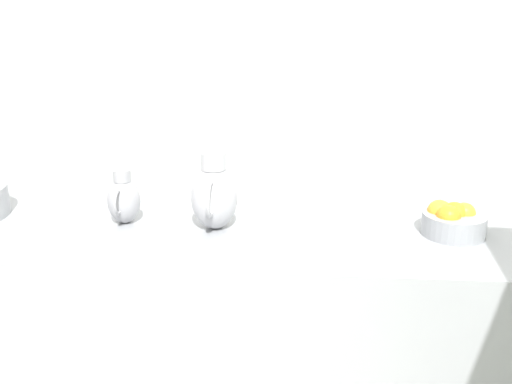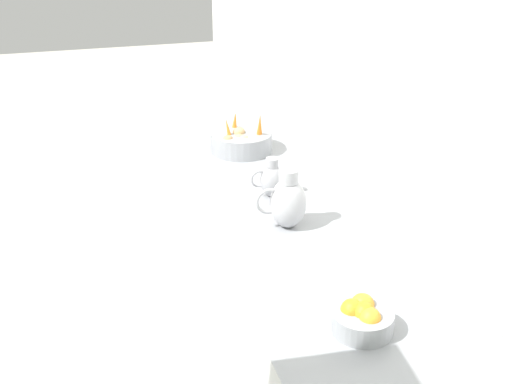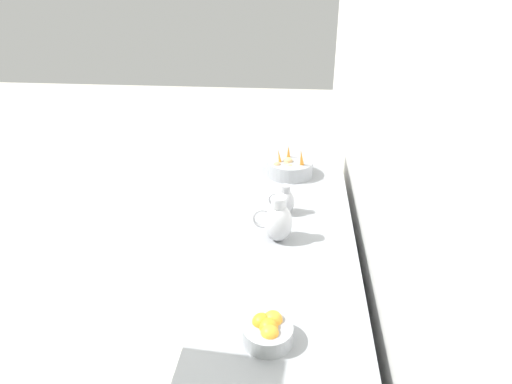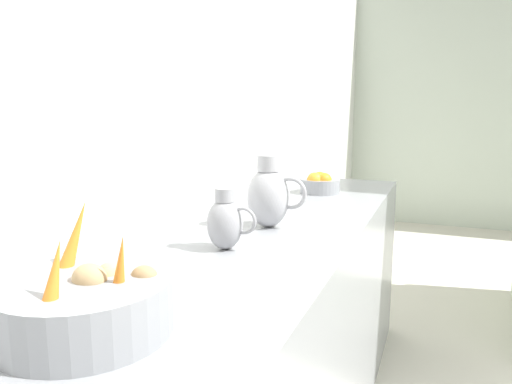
{
  "view_description": "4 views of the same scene",
  "coord_description": "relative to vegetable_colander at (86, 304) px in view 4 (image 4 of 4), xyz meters",
  "views": [
    {
      "loc": [
        0.33,
        0.38,
        1.63
      ],
      "look_at": [
        -1.35,
        0.25,
        1.07
      ],
      "focal_mm": 41.17,
      "sensor_mm": 36.0,
      "label": 1
    },
    {
      "loc": [
        -0.6,
        2.56,
        2.26
      ],
      "look_at": [
        -1.29,
        0.11,
        1.09
      ],
      "focal_mm": 49.23,
      "sensor_mm": 36.0,
      "label": 2
    },
    {
      "loc": [
        -1.52,
        2.23,
        2.22
      ],
      "look_at": [
        -1.29,
        -0.01,
        1.14
      ],
      "focal_mm": 32.2,
      "sensor_mm": 36.0,
      "label": 3
    },
    {
      "loc": [
        -0.87,
        -1.41,
        1.32
      ],
      "look_at": [
        -1.41,
        -0.05,
        1.07
      ],
      "focal_mm": 32.93,
      "sensor_mm": 36.0,
      "label": 4
    }
  ],
  "objects": [
    {
      "name": "orange_bowl",
      "position": [
        0.03,
        1.63,
        -0.01
      ],
      "size": [
        0.2,
        0.2,
        0.11
      ],
      "color": "gray",
      "rests_on": "prep_counter"
    },
    {
      "name": "metal_pitcher_short",
      "position": [
        0.01,
        0.58,
        0.03
      ],
      "size": [
        0.15,
        0.11,
        0.18
      ],
      "color": "#939399",
      "rests_on": "prep_counter"
    },
    {
      "name": "tile_wall_left",
      "position": [
        -0.49,
        1.29,
        0.53
      ],
      "size": [
        0.1,
        7.91,
        3.0
      ],
      "primitive_type": "cube",
      "color": "white",
      "rests_on": "ground_plane"
    },
    {
      "name": "prep_counter",
      "position": [
        -0.01,
        0.79,
        -0.51
      ],
      "size": [
        0.74,
        2.78,
        0.92
      ],
      "primitive_type": "cube",
      "color": "gray",
      "rests_on": "ground_plane"
    },
    {
      "name": "metal_pitcher_tall",
      "position": [
        0.04,
        0.88,
        0.06
      ],
      "size": [
        0.21,
        0.15,
        0.25
      ],
      "color": "#A3A3A8",
      "rests_on": "prep_counter"
    },
    {
      "name": "vegetable_colander",
      "position": [
        0.0,
        0.0,
        0.0
      ],
      "size": [
        0.32,
        0.32,
        0.23
      ],
      "color": "gray",
      "rests_on": "prep_counter"
    }
  ]
}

